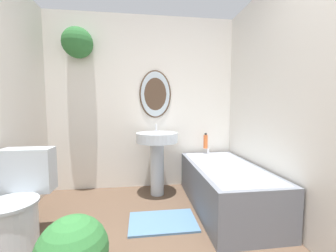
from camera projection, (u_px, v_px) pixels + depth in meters
wall_back at (136, 96)px, 2.88m from camera, size 2.69×0.38×2.40m
wall_right at (291, 100)px, 1.86m from camera, size 0.06×2.54×2.40m
toilet at (18, 206)px, 1.65m from camera, size 0.41×0.55×0.78m
pedestal_sink at (157, 149)px, 2.66m from camera, size 0.53×0.53×0.91m
bathtub at (225, 185)px, 2.33m from camera, size 0.72×1.43×0.56m
shampoo_bottle at (206, 141)px, 2.91m from camera, size 0.06×0.06×0.22m
bath_mat at (163, 222)px, 2.03m from camera, size 0.66×0.42×0.02m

